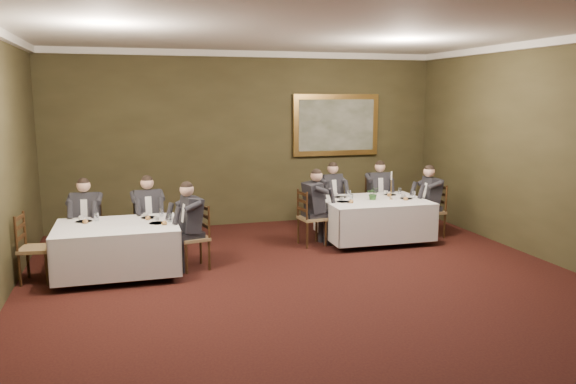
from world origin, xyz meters
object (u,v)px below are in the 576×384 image
chair_sec_backright (149,239)px  painting (336,125)px  chair_main_endright (432,222)px  chair_sec_endleft (36,262)px  diner_sec_backright (148,226)px  chair_sec_endright (194,251)px  table_second (118,246)px  diner_main_endright (432,210)px  chair_main_endleft (311,229)px  candlestick (391,189)px  chair_main_backright (377,213)px  diner_main_backleft (330,205)px  diner_main_backright (378,202)px  chair_sec_backleft (88,243)px  diner_sec_endright (193,236)px  table_main (373,216)px  diner_sec_backleft (87,230)px  chair_main_backleft (330,216)px  centerpiece (373,193)px  diner_main_endleft (312,217)px

chair_sec_backright → painting: (3.99, 1.86, 1.73)m
chair_main_endright → chair_sec_endleft: bearing=101.4°
diner_sec_backright → chair_sec_endleft: diner_sec_backright is taller
diner_sec_backright → chair_sec_endright: (0.64, -0.90, -0.23)m
table_second → diner_main_endright: 5.70m
chair_main_endright → chair_main_endleft: bearing=93.8°
diner_sec_backright → candlestick: (4.30, -0.16, 0.45)m
candlestick → chair_main_backright: bearing=78.0°
diner_main_backleft → chair_main_endleft: (-0.70, -0.94, -0.23)m
chair_main_backright → candlestick: 1.23m
chair_main_backright → diner_main_endright: diner_main_endright is taller
chair_main_backright → diner_main_backright: 0.23m
chair_sec_backleft → candlestick: (5.25, -0.17, 0.67)m
table_second → chair_main_endleft: bearing=14.0°
chair_sec_endright → diner_main_endright: bearing=-92.6°
chair_sec_backleft → diner_sec_endright: 1.84m
table_main → diner_main_backleft: diner_main_backleft is taller
chair_main_endleft → diner_sec_backright: size_ratio=0.74×
diner_sec_endright → chair_sec_endleft: 2.24m
diner_main_backleft → diner_sec_backleft: (-4.46, -0.86, 0.00)m
table_second → diner_sec_endright: size_ratio=1.32×
diner_main_backleft → table_main: bearing=105.5°
chair_main_endleft → diner_main_endright: diner_main_endright is taller
candlestick → painting: 2.31m
table_main → chair_sec_backright: 4.00m
diner_main_backright → chair_main_endleft: bearing=32.9°
table_main → chair_main_endright: (1.19, -0.02, -0.17)m
chair_main_backleft → chair_main_backright: 1.01m
diner_main_endright → chair_sec_backleft: bearing=93.7°
chair_main_backleft → candlestick: bearing=116.4°
diner_main_backleft → centerpiece: size_ratio=5.39×
diner_sec_backright → diner_main_endright: bearing=173.2°
chair_main_backleft → diner_main_backright: 1.04m
chair_main_endleft → diner_sec_endright: (-2.17, -0.82, 0.23)m
diner_main_endleft → painting: painting is taller
chair_main_backleft → diner_sec_backleft: (-4.46, -0.87, 0.23)m
table_second → chair_sec_endright: (1.12, -0.00, -0.17)m
chair_sec_endleft → painting: painting is taller
diner_sec_endright → table_main: bearing=-88.9°
chair_main_backright → chair_main_backleft: bearing=3.5°
chair_main_endleft → diner_main_endleft: diner_main_endleft is taller
table_main → centerpiece: (-0.02, -0.00, 0.44)m
diner_sec_endright → painting: 4.61m
chair_sec_backleft → diner_sec_backleft: 0.23m
diner_sec_endright → candlestick: diner_sec_endright is taller
diner_main_endleft → diner_main_endright: size_ratio=1.00×
chair_main_backright → candlestick: candlestick is taller
table_main → chair_sec_endleft: size_ratio=1.90×
diner_main_backleft → chair_main_endleft: 1.20m
diner_main_endleft → centerpiece: bearing=81.7°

